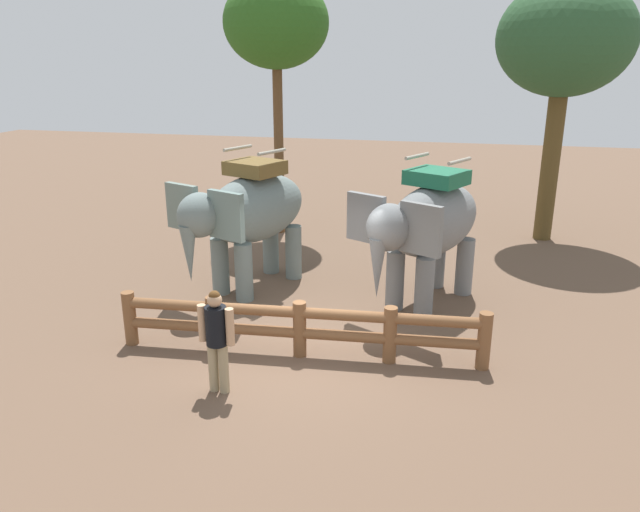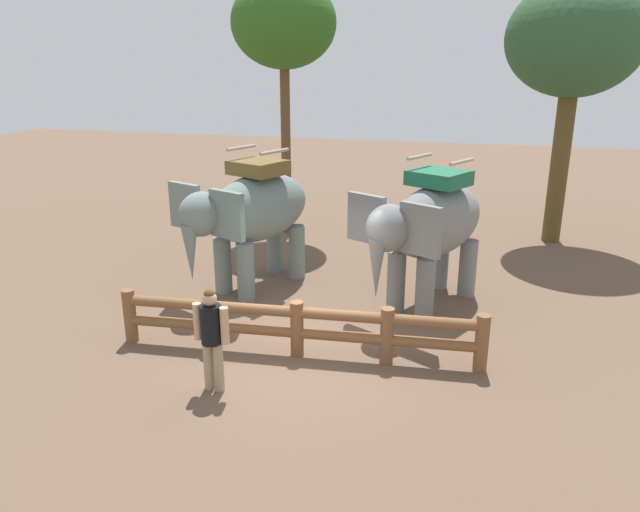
{
  "view_description": "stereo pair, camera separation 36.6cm",
  "coord_description": "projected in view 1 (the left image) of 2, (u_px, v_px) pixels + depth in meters",
  "views": [
    {
      "loc": [
        2.63,
        -9.76,
        5.2
      ],
      "look_at": [
        0.0,
        1.45,
        1.4
      ],
      "focal_mm": 33.9,
      "sensor_mm": 36.0,
      "label": 1
    },
    {
      "loc": [
        2.99,
        -9.67,
        5.2
      ],
      "look_at": [
        0.0,
        1.45,
        1.4
      ],
      "focal_mm": 33.9,
      "sensor_mm": 36.0,
      "label": 2
    }
  ],
  "objects": [
    {
      "name": "log_fence",
      "position": [
        300.0,
        325.0,
        10.89
      ],
      "size": [
        6.72,
        0.77,
        1.05
      ],
      "color": "brown",
      "rests_on": "ground"
    },
    {
      "name": "elephant_near_left",
      "position": [
        249.0,
        213.0,
        13.72
      ],
      "size": [
        2.83,
        3.88,
        3.27
      ],
      "color": "slate",
      "rests_on": "ground"
    },
    {
      "name": "tree_back_center",
      "position": [
        565.0,
        42.0,
        16.46
      ],
      "size": [
        3.7,
        3.7,
        7.27
      ],
      "color": "brown",
      "rests_on": "ground"
    },
    {
      "name": "elephant_center",
      "position": [
        428.0,
        225.0,
        12.82
      ],
      "size": [
        2.98,
        3.79,
        3.23
      ],
      "color": "slate",
      "rests_on": "ground"
    },
    {
      "name": "tourist_woman_in_black",
      "position": [
        217.0,
        334.0,
        9.57
      ],
      "size": [
        0.62,
        0.37,
        1.76
      ],
      "color": "tan",
      "rests_on": "ground"
    },
    {
      "name": "tree_far_left",
      "position": [
        276.0,
        25.0,
        17.01
      ],
      "size": [
        2.99,
        2.99,
        7.4
      ],
      "color": "brown",
      "rests_on": "ground"
    },
    {
      "name": "ground_plane",
      "position": [
        302.0,
        351.0,
        11.22
      ],
      "size": [
        60.0,
        60.0,
        0.0
      ],
      "primitive_type": "plane",
      "color": "brown"
    }
  ]
}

